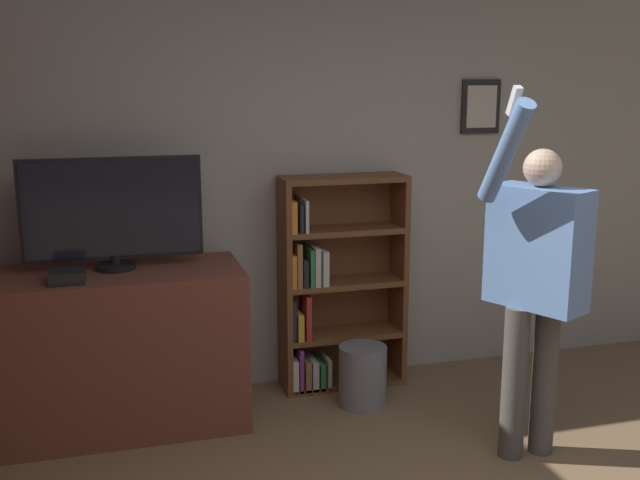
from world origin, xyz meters
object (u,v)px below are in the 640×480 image
Objects in this scene: game_console at (67,276)px; television at (113,212)px; person at (537,273)px; waste_bin at (363,376)px; bookshelf at (332,288)px.

television is at bearing 41.31° from game_console.
waste_bin is (-0.64, 0.84, -0.81)m from person.
game_console is (-0.25, -0.22, -0.30)m from television.
television is 2.61× the size of waste_bin.
television reaches higher than waste_bin.
television is 5.43× the size of game_console.
game_console is at bearing -165.54° from bookshelf.
bookshelf is 0.60m from waste_bin.
game_console is 0.13× the size of bookshelf.
bookshelf reaches higher than waste_bin.
person is at bearing -18.81° from game_console.
waste_bin is at bearing 1.62° from game_console.
person is (2.31, -0.79, 0.05)m from game_console.
waste_bin is (1.42, -0.17, -1.06)m from television.
television is 0.71× the size of bookshelf.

